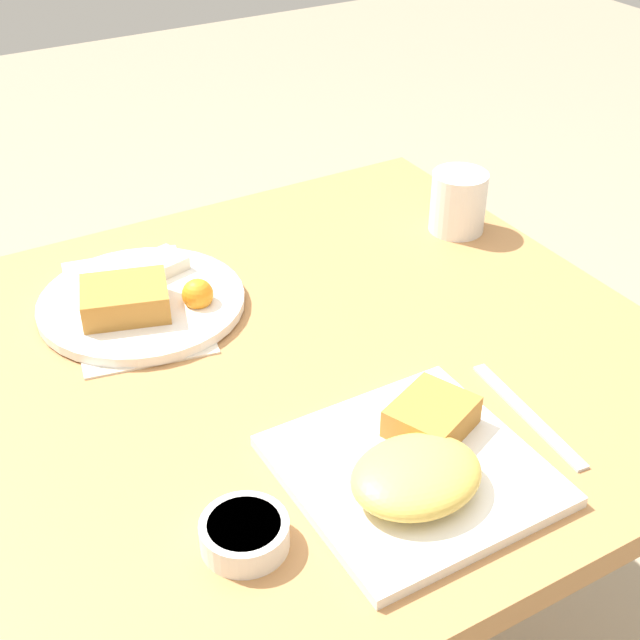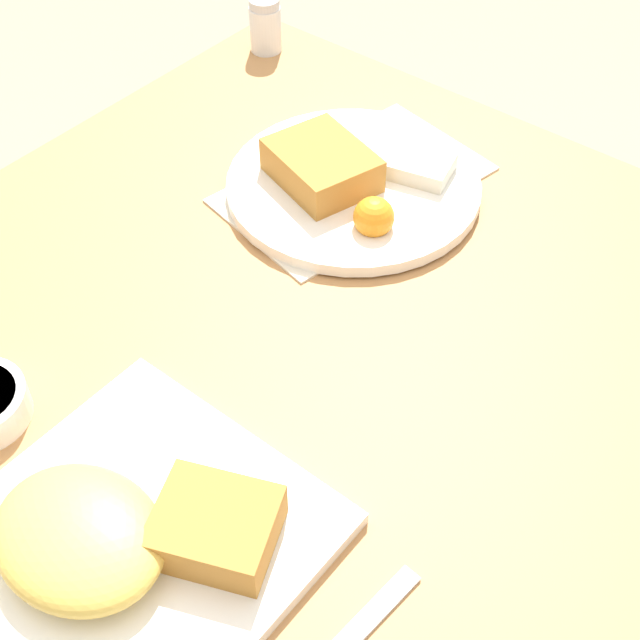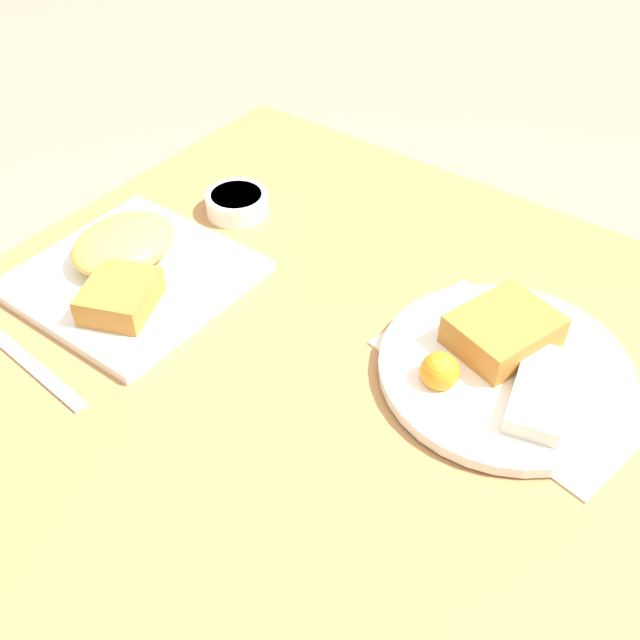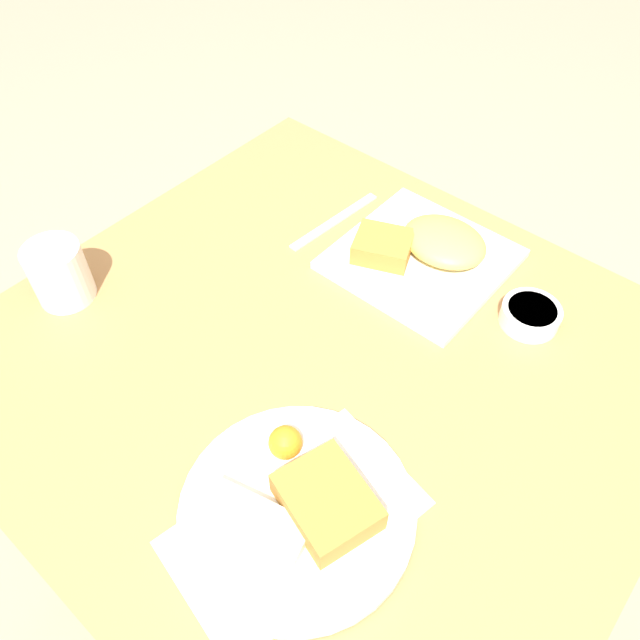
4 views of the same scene
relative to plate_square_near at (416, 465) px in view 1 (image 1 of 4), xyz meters
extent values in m
cube|color=#B27A47|center=(-0.01, 0.27, -0.04)|extent=(0.96, 0.90, 0.04)
cylinder|color=olive|center=(0.41, 0.66, -0.43)|extent=(0.05, 0.05, 0.74)
cube|color=beige|center=(-0.14, 0.48, -0.02)|extent=(0.23, 0.33, 0.00)
cube|color=white|center=(0.00, 0.01, -0.01)|extent=(0.26, 0.26, 0.01)
ellipsoid|color=#E5BC51|center=(-0.02, -0.03, 0.01)|extent=(0.14, 0.12, 0.04)
cube|color=#B77A33|center=(0.05, 0.05, 0.01)|extent=(0.12, 0.11, 0.04)
cylinder|color=white|center=(-0.14, 0.47, -0.01)|extent=(0.29, 0.29, 0.01)
cube|color=#B77A33|center=(-0.16, 0.45, 0.02)|extent=(0.14, 0.12, 0.04)
cube|color=beige|center=(-0.11, 0.52, 0.01)|extent=(0.14, 0.09, 0.02)
sphere|color=orange|center=(-0.07, 0.42, 0.01)|extent=(0.04, 0.04, 0.04)
cylinder|color=white|center=(-0.20, 0.01, -0.01)|extent=(0.09, 0.09, 0.03)
cylinder|color=beige|center=(-0.20, 0.01, 0.01)|extent=(0.07, 0.07, 0.00)
cube|color=silver|center=(0.18, 0.02, -0.02)|extent=(0.03, 0.21, 0.00)
cylinder|color=white|center=(0.39, 0.44, 0.03)|extent=(0.09, 0.09, 0.10)
camera|label=1|loc=(-0.44, -0.56, 0.67)|focal=50.00mm
camera|label=2|loc=(0.34, -0.18, 0.61)|focal=50.00mm
camera|label=3|loc=(0.46, 0.65, 0.60)|focal=42.00mm
camera|label=4|loc=(-0.36, 0.69, 0.71)|focal=35.00mm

